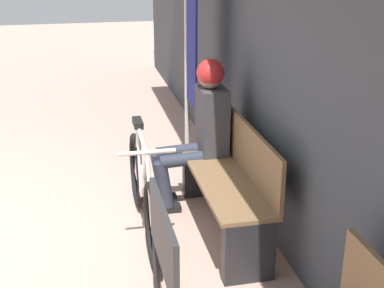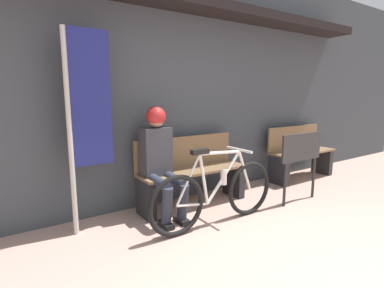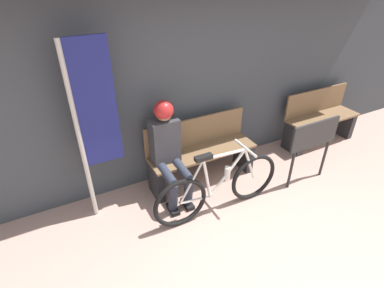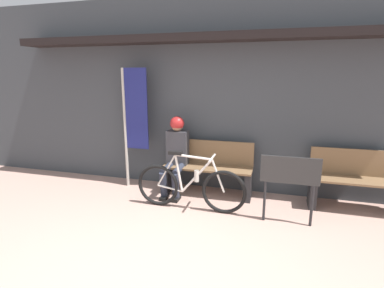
{
  "view_description": "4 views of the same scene",
  "coord_description": "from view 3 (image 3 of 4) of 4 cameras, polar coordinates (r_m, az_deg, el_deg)",
  "views": [
    {
      "loc": [
        3.68,
        1.21,
        2.17
      ],
      "look_at": [
        -0.16,
        2.04,
        0.68
      ],
      "focal_mm": 50.0,
      "sensor_mm": 36.0,
      "label": 1
    },
    {
      "loc": [
        -2.02,
        -0.81,
        1.44
      ],
      "look_at": [
        -0.17,
        1.94,
        0.87
      ],
      "focal_mm": 28.0,
      "sensor_mm": 36.0,
      "label": 2
    },
    {
      "loc": [
        -1.59,
        -0.63,
        2.62
      ],
      "look_at": [
        -0.19,
        2.06,
        0.75
      ],
      "focal_mm": 28.0,
      "sensor_mm": 36.0,
      "label": 3
    },
    {
      "loc": [
        1.08,
        -2.32,
        1.95
      ],
      "look_at": [
        -0.14,
        2.04,
        0.9
      ],
      "focal_mm": 28.0,
      "sensor_mm": 36.0,
      "label": 4
    }
  ],
  "objects": [
    {
      "name": "park_bench_far",
      "position": [
        5.32,
        23.12,
        4.18
      ],
      "size": [
        1.26,
        0.42,
        0.88
      ],
      "color": "brown",
      "rests_on": "ground_plane"
    },
    {
      "name": "person_seated",
      "position": [
        3.56,
        -4.61,
        -0.32
      ],
      "size": [
        0.34,
        0.63,
        1.29
      ],
      "color": "#2D3342",
      "rests_on": "ground_plane"
    },
    {
      "name": "bicycle",
      "position": [
        3.55,
        5.21,
        -8.25
      ],
      "size": [
        1.65,
        0.4,
        0.87
      ],
      "color": "black",
      "rests_on": "ground_plane"
    },
    {
      "name": "park_bench_near",
      "position": [
        4.02,
        1.74,
        -1.86
      ],
      "size": [
        1.45,
        0.42,
        0.88
      ],
      "color": "brown",
      "rests_on": "ground_plane"
    },
    {
      "name": "signboard",
      "position": [
        4.13,
        22.21,
        0.86
      ],
      "size": [
        0.75,
        0.04,
        0.92
      ],
      "color": "#232326",
      "rests_on": "ground_plane"
    },
    {
      "name": "storefront_wall",
      "position": [
        3.75,
        -1.39,
        16.81
      ],
      "size": [
        12.0,
        0.56,
        3.2
      ],
      "color": "#3D4247",
      "rests_on": "ground_plane"
    },
    {
      "name": "banner_pole",
      "position": [
        3.21,
        -18.67,
        4.9
      ],
      "size": [
        0.45,
        0.05,
        2.06
      ],
      "color": "#B7B2A8",
      "rests_on": "ground_plane"
    }
  ]
}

